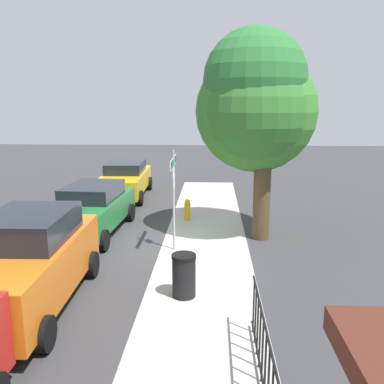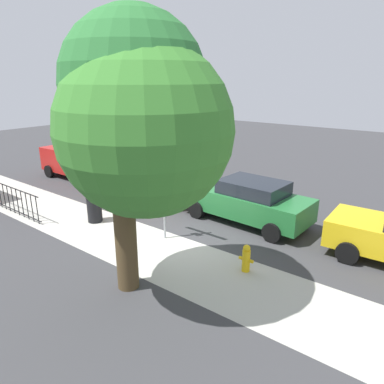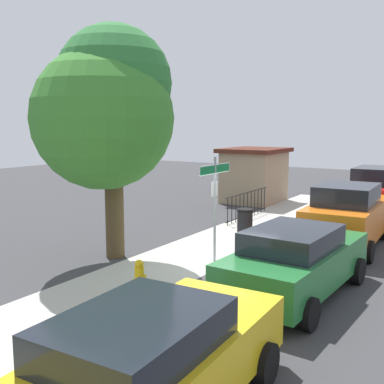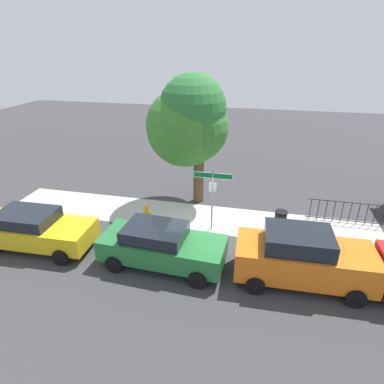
% 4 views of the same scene
% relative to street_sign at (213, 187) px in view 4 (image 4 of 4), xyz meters
% --- Properties ---
extents(ground_plane, '(60.00, 60.00, 0.00)m').
position_rel_street_sign_xyz_m(ground_plane, '(-0.40, -0.40, -2.07)').
color(ground_plane, '#38383A').
extents(sidewalk_strip, '(24.00, 2.60, 0.00)m').
position_rel_street_sign_xyz_m(sidewalk_strip, '(1.60, 0.90, -2.07)').
color(sidewalk_strip, '#B0AFA4').
rests_on(sidewalk_strip, ground_plane).
extents(street_sign, '(1.64, 0.07, 2.93)m').
position_rel_street_sign_xyz_m(street_sign, '(0.00, 0.00, 0.00)').
color(street_sign, '#9EA0A5').
rests_on(street_sign, ground_plane).
extents(shade_tree, '(3.96, 3.80, 6.46)m').
position_rel_street_sign_xyz_m(shade_tree, '(-1.54, 2.42, 2.11)').
color(shade_tree, '#4D3C23').
rests_on(shade_tree, ground_plane).
extents(car_yellow, '(4.74, 2.15, 1.57)m').
position_rel_street_sign_xyz_m(car_yellow, '(-6.79, -2.88, -1.25)').
color(car_yellow, gold).
rests_on(car_yellow, ground_plane).
extents(car_green, '(4.70, 2.23, 1.59)m').
position_rel_street_sign_xyz_m(car_green, '(-1.42, -2.86, -1.25)').
color(car_green, '#236C32').
rests_on(car_green, ground_plane).
extents(car_orange, '(4.64, 2.18, 1.98)m').
position_rel_street_sign_xyz_m(car_orange, '(3.57, -2.74, -1.08)').
color(car_orange, orange).
rests_on(car_orange, ground_plane).
extents(iron_fence, '(3.84, 0.04, 1.07)m').
position_rel_street_sign_xyz_m(iron_fence, '(6.13, 1.90, -1.51)').
color(iron_fence, black).
rests_on(iron_fence, ground_plane).
extents(fire_hydrant, '(0.42, 0.22, 0.78)m').
position_rel_street_sign_xyz_m(fire_hydrant, '(-3.12, 0.20, -1.69)').
color(fire_hydrant, yellow).
rests_on(fire_hydrant, ground_plane).
extents(trash_bin, '(0.55, 0.55, 0.98)m').
position_rel_street_sign_xyz_m(trash_bin, '(2.98, 0.50, -1.58)').
color(trash_bin, black).
rests_on(trash_bin, ground_plane).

